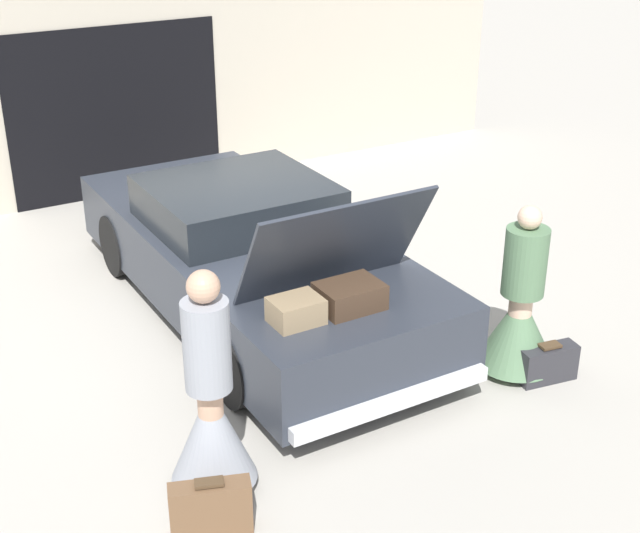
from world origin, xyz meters
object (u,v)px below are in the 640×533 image
person_right (520,315)px  suitcase_beside_left_person (211,508)px  person_left (211,415)px  car (251,255)px  suitcase_beside_right_person (548,364)px

person_right → suitcase_beside_left_person: size_ratio=2.73×
suitcase_beside_left_person → person_left: bearing=63.2°
person_left → car: bearing=150.9°
car → suitcase_beside_left_person: (-1.68, -2.76, -0.39)m
suitcase_beside_right_person → car: bearing=122.7°
suitcase_beside_right_person → person_left: bearing=177.3°
person_left → suitcase_beside_left_person: 0.63m
person_left → person_right: person_left is taller
person_left → suitcase_beside_right_person: 3.09m
car → suitcase_beside_right_person: car is taller
person_left → suitcase_beside_left_person: size_ratio=3.02×
person_right → person_left: bearing=107.1°
person_right → suitcase_beside_left_person: 3.21m
car → person_right: car is taller
person_left → person_right: size_ratio=1.11×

